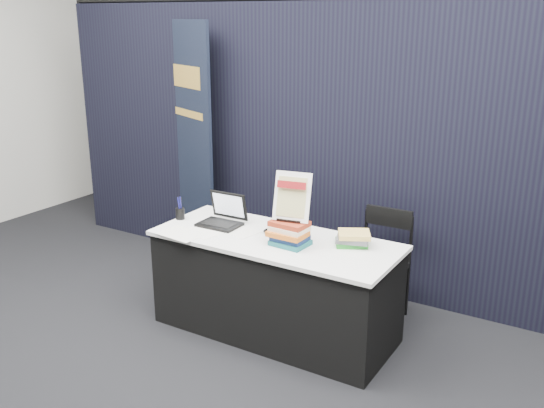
{
  "coord_description": "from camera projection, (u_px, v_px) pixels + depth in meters",
  "views": [
    {
      "loc": [
        2.12,
        -2.96,
        2.29
      ],
      "look_at": [
        -0.03,
        0.55,
        1.0
      ],
      "focal_mm": 40.0,
      "sensor_mm": 36.0,
      "label": 1
    }
  ],
  "objects": [
    {
      "name": "floor",
      "position": [
        233.0,
        365.0,
        4.14
      ],
      "size": [
        8.0,
        8.0,
        0.0
      ],
      "primitive_type": "plane",
      "color": "black",
      "rests_on": "ground"
    },
    {
      "name": "drape_partition",
      "position": [
        340.0,
        150.0,
        5.09
      ],
      "size": [
        6.0,
        0.08,
        2.4
      ],
      "primitive_type": "cube",
      "color": "black",
      "rests_on": "floor"
    },
    {
      "name": "mouse",
      "position": [
        269.0,
        230.0,
        4.48
      ],
      "size": [
        0.08,
        0.11,
        0.03
      ],
      "primitive_type": "ellipsoid",
      "rotation": [
        0.0,
        0.0,
        -0.22
      ],
      "color": "black",
      "rests_on": "display_table"
    },
    {
      "name": "wall_back",
      "position": [
        432.0,
        64.0,
        6.88
      ],
      "size": [
        8.0,
        0.02,
        3.5
      ],
      "primitive_type": "cube",
      "color": "beige",
      "rests_on": "floor"
    },
    {
      "name": "book_stack_tall",
      "position": [
        290.0,
        233.0,
        4.21
      ],
      "size": [
        0.26,
        0.21,
        0.17
      ],
      "rotation": [
        0.0,
        0.0,
        -0.06
      ],
      "color": "#18575C",
      "rests_on": "display_table"
    },
    {
      "name": "brochure_mid",
      "position": [
        202.0,
        232.0,
        4.48
      ],
      "size": [
        0.3,
        0.24,
        0.0
      ],
      "primitive_type": "cube",
      "rotation": [
        0.0,
        0.0,
        -0.18
      ],
      "color": "white",
      "rests_on": "display_table"
    },
    {
      "name": "brochure_left",
      "position": [
        182.0,
        234.0,
        4.45
      ],
      "size": [
        0.35,
        0.27,
        0.0
      ],
      "primitive_type": "cube",
      "rotation": [
        0.0,
        0.0,
        -0.11
      ],
      "color": "white",
      "rests_on": "display_table"
    },
    {
      "name": "brochure_right",
      "position": [
        239.0,
        231.0,
        4.51
      ],
      "size": [
        0.33,
        0.26,
        0.0
      ],
      "primitive_type": "cube",
      "rotation": [
        0.0,
        0.0,
        -0.21
      ],
      "color": "white",
      "rests_on": "display_table"
    },
    {
      "name": "stacking_chair",
      "position": [
        380.0,
        260.0,
        4.67
      ],
      "size": [
        0.4,
        0.4,
        0.86
      ],
      "rotation": [
        0.0,
        0.0,
        0.01
      ],
      "color": "black",
      "rests_on": "floor"
    },
    {
      "name": "book_stack_short",
      "position": [
        353.0,
        239.0,
        4.21
      ],
      "size": [
        0.28,
        0.25,
        0.1
      ],
      "rotation": [
        0.0,
        0.0,
        0.42
      ],
      "color": "#207825",
      "rests_on": "display_table"
    },
    {
      "name": "pen_cup",
      "position": [
        180.0,
        214.0,
        4.76
      ],
      "size": [
        0.08,
        0.08,
        0.09
      ],
      "primitive_type": "cylinder",
      "rotation": [
        0.0,
        0.0,
        0.11
      ],
      "color": "black",
      "rests_on": "display_table"
    },
    {
      "name": "info_sign",
      "position": [
        292.0,
        197.0,
        4.16
      ],
      "size": [
        0.27,
        0.16,
        0.35
      ],
      "rotation": [
        0.0,
        0.0,
        0.19
      ],
      "color": "black",
      "rests_on": "book_stack_tall"
    },
    {
      "name": "display_table",
      "position": [
        275.0,
        285.0,
        4.48
      ],
      "size": [
        1.8,
        0.75,
        0.75
      ],
      "color": "black",
      "rests_on": "floor"
    },
    {
      "name": "laptop",
      "position": [
        222.0,
        217.0,
        4.63
      ],
      "size": [
        0.32,
        0.26,
        0.24
      ],
      "rotation": [
        0.0,
        0.0,
        0.02
      ],
      "color": "black",
      "rests_on": "display_table"
    },
    {
      "name": "pullup_banner",
      "position": [
        188.0,
        155.0,
        5.84
      ],
      "size": [
        0.92,
        0.47,
        2.25
      ],
      "rotation": [
        0.0,
        0.0,
        -0.41
      ],
      "color": "black",
      "rests_on": "floor"
    }
  ]
}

